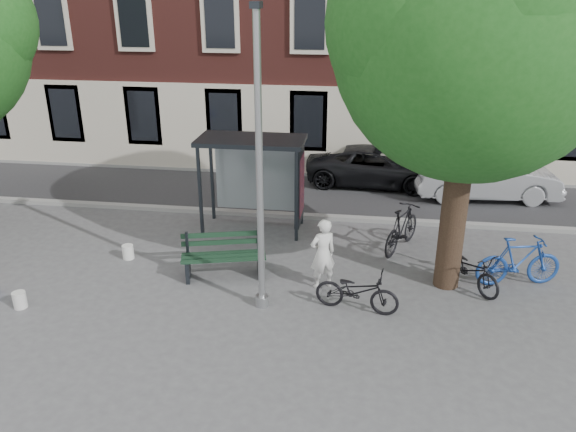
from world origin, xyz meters
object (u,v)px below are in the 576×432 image
(lamppost, at_px, (260,183))
(bike_c, at_px, (469,269))
(bench, at_px, (224,258))
(car_silver, at_px, (486,176))
(bus_shelter, at_px, (267,163))
(car_dark, at_px, (375,166))
(bike_d, at_px, (402,228))
(notice_sign, at_px, (456,209))
(painter, at_px, (323,254))
(bike_a, at_px, (357,291))
(bike_b, at_px, (519,261))

(lamppost, relative_size, bike_c, 3.44)
(bench, relative_size, car_silver, 0.45)
(bus_shelter, distance_m, bike_c, 5.91)
(car_dark, bearing_deg, car_silver, -100.53)
(lamppost, height_order, bike_d, lamppost)
(notice_sign, bearing_deg, painter, -157.23)
(painter, bearing_deg, bench, -34.84)
(bench, bearing_deg, bike_c, -12.27)
(bench, xyz_separation_m, car_silver, (7.01, 6.29, 0.28))
(car_dark, bearing_deg, bench, 157.76)
(lamppost, xyz_separation_m, bus_shelter, (-0.61, 4.11, -0.87))
(lamppost, relative_size, bike_a, 3.46)
(bus_shelter, relative_size, car_dark, 0.61)
(bike_c, bearing_deg, painter, 150.20)
(painter, relative_size, notice_sign, 0.79)
(bike_c, bearing_deg, notice_sign, 71.97)
(bike_b, relative_size, notice_sign, 0.93)
(painter, xyz_separation_m, bike_a, (0.80, -0.90, -0.37))
(car_dark, height_order, notice_sign, notice_sign)
(lamppost, xyz_separation_m, car_dark, (2.38, 8.40, -2.14))
(car_dark, bearing_deg, bike_b, -150.48)
(lamppost, relative_size, bike_d, 3.09)
(bike_d, distance_m, car_dark, 5.19)
(bike_c, bearing_deg, bike_d, 90.66)
(bench, relative_size, notice_sign, 0.97)
(bike_b, distance_m, bike_c, 1.16)
(car_silver, bearing_deg, bench, 126.94)
(bike_c, relative_size, car_dark, 0.38)
(lamppost, xyz_separation_m, bike_a, (2.00, 0.10, -2.32))
(bike_b, bearing_deg, car_dark, 13.26)
(bench, xyz_separation_m, notice_sign, (5.30, 1.08, 1.11))
(bus_shelter, height_order, bike_d, bus_shelter)
(lamppost, distance_m, bike_a, 3.06)
(bike_c, xyz_separation_m, car_dark, (-2.09, 6.96, 0.18))
(bike_a, bearing_deg, bike_d, -8.80)
(bike_a, xyz_separation_m, car_dark, (0.38, 8.30, 0.18))
(painter, relative_size, car_silver, 0.37)
(bike_a, bearing_deg, bike_c, -51.87)
(bench, height_order, bike_a, bench)
(bike_c, bearing_deg, lamppost, 160.37)
(notice_sign, bearing_deg, lamppost, -151.99)
(bike_a, height_order, bike_b, bike_b)
(lamppost, height_order, painter, lamppost)
(bike_d, distance_m, car_silver, 5.11)
(painter, height_order, car_silver, painter)
(lamppost, bearing_deg, car_silver, 51.95)
(lamppost, relative_size, painter, 3.68)
(notice_sign, bearing_deg, bike_b, -22.86)
(bike_a, distance_m, bike_d, 3.32)
(bike_b, bearing_deg, bike_a, 101.96)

